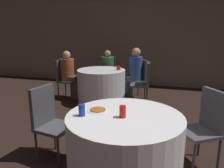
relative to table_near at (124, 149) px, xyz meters
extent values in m
cube|color=#7A6B5B|center=(0.21, 4.46, 1.03)|extent=(16.00, 0.06, 2.80)
cylinder|color=white|center=(0.00, 0.00, 0.00)|extent=(1.20, 1.20, 0.75)
cylinder|color=silver|center=(-1.11, 2.52, 0.00)|extent=(1.07, 1.07, 0.75)
cube|color=#47474C|center=(-0.91, 0.16, 0.05)|extent=(0.46, 0.46, 0.04)
cube|color=#47474C|center=(-1.08, 0.19, 0.32)|extent=(0.12, 0.38, 0.48)
cylinder|color=#333338|center=(-0.71, 0.30, -0.17)|extent=(0.03, 0.03, 0.41)
cylinder|color=#333338|center=(-0.77, -0.04, -0.17)|extent=(0.03, 0.03, 0.41)
cylinder|color=#333338|center=(-1.05, 0.36, -0.17)|extent=(0.03, 0.03, 0.41)
cylinder|color=#333338|center=(-1.10, 0.02, -0.17)|extent=(0.03, 0.03, 0.41)
cube|color=#47474C|center=(0.77, 0.50, 0.05)|extent=(0.55, 0.55, 0.04)
cube|color=#47474C|center=(0.92, 0.60, 0.32)|extent=(0.25, 0.35, 0.48)
cylinder|color=#333338|center=(0.72, 0.27, -0.17)|extent=(0.03, 0.03, 0.41)
cylinder|color=#333338|center=(0.54, 0.55, -0.17)|extent=(0.03, 0.03, 0.41)
cylinder|color=#333338|center=(1.01, 0.45, -0.17)|extent=(0.03, 0.03, 0.41)
cylinder|color=#333338|center=(0.82, 0.74, -0.17)|extent=(0.03, 0.03, 0.41)
cube|color=#47474C|center=(-0.42, 3.03, 0.05)|extent=(0.56, 0.56, 0.04)
cube|color=#47474C|center=(-0.27, 3.13, 0.32)|extent=(0.27, 0.34, 0.48)
cylinder|color=#333338|center=(-0.46, 2.79, -0.17)|extent=(0.03, 0.03, 0.41)
cylinder|color=#333338|center=(-0.66, 3.06, -0.17)|extent=(0.03, 0.03, 0.41)
cylinder|color=#333338|center=(-0.18, 2.99, -0.17)|extent=(0.03, 0.03, 0.41)
cylinder|color=#333338|center=(-0.38, 3.27, -0.17)|extent=(0.03, 0.03, 0.41)
cube|color=#47474C|center=(-1.97, 2.55, 0.05)|extent=(0.42, 0.42, 0.04)
cube|color=#47474C|center=(-2.15, 2.56, 0.32)|extent=(0.06, 0.38, 0.48)
cylinder|color=#333338|center=(-1.79, 2.72, -0.17)|extent=(0.03, 0.03, 0.41)
cylinder|color=#333338|center=(-1.80, 2.38, -0.17)|extent=(0.03, 0.03, 0.41)
cylinder|color=#333338|center=(-2.13, 2.73, -0.17)|extent=(0.03, 0.03, 0.41)
cylinder|color=#333338|center=(-2.14, 2.39, -0.17)|extent=(0.03, 0.03, 0.41)
cube|color=#47474C|center=(-1.22, 3.37, 0.05)|extent=(0.45, 0.45, 0.04)
cube|color=#47474C|center=(-1.25, 3.55, 0.32)|extent=(0.38, 0.10, 0.48)
cylinder|color=#333338|center=(-1.03, 3.22, -0.17)|extent=(0.03, 0.03, 0.41)
cylinder|color=#333338|center=(-1.37, 3.18, -0.17)|extent=(0.03, 0.03, 0.41)
cylinder|color=#333338|center=(-1.08, 3.56, -0.17)|extent=(0.03, 0.03, 0.41)
cylinder|color=#333338|center=(-1.41, 3.51, -0.17)|extent=(0.03, 0.03, 0.41)
cube|color=#47474C|center=(-0.26, 2.63, 0.05)|extent=(0.45, 0.45, 0.04)
cube|color=#47474C|center=(-0.08, 2.66, 0.32)|extent=(0.10, 0.38, 0.48)
cylinder|color=#333338|center=(-0.41, 2.44, -0.17)|extent=(0.03, 0.03, 0.41)
cylinder|color=#333338|center=(-0.45, 2.78, -0.17)|extent=(0.03, 0.03, 0.41)
cylinder|color=#333338|center=(-0.07, 2.49, -0.17)|extent=(0.03, 0.03, 0.41)
cylinder|color=#333338|center=(-0.11, 2.82, -0.17)|extent=(0.03, 0.03, 0.41)
cylinder|color=#4C4238|center=(-1.75, 2.54, -0.15)|extent=(0.24, 0.24, 0.45)
cube|color=#4C4238|center=(-1.86, 2.55, 0.12)|extent=(0.33, 0.32, 0.12)
cylinder|color=brown|center=(-1.97, 2.55, 0.33)|extent=(0.32, 0.32, 0.51)
sphere|color=tan|center=(-1.97, 2.55, 0.68)|extent=(0.18, 0.18, 0.18)
cylinder|color=black|center=(-1.19, 3.15, -0.15)|extent=(0.24, 0.24, 0.45)
cube|color=black|center=(-1.21, 3.26, 0.12)|extent=(0.35, 0.36, 0.12)
cylinder|color=#38663D|center=(-1.22, 3.37, 0.32)|extent=(0.33, 0.33, 0.49)
sphere|color=tan|center=(-1.22, 3.37, 0.65)|extent=(0.17, 0.17, 0.17)
cylinder|color=#33384C|center=(-0.60, 2.90, -0.15)|extent=(0.24, 0.24, 0.45)
cube|color=#33384C|center=(-0.51, 2.96, 0.12)|extent=(0.43, 0.43, 0.12)
cylinder|color=#33519E|center=(-0.42, 3.03, 0.35)|extent=(0.31, 0.31, 0.56)
sphere|color=tan|center=(-0.42, 3.03, 0.73)|extent=(0.21, 0.21, 0.21)
cylinder|color=white|center=(-0.31, 0.06, 0.38)|extent=(0.22, 0.22, 0.01)
cylinder|color=#B25B23|center=(-0.31, 0.06, 0.39)|extent=(0.17, 0.17, 0.01)
cylinder|color=#1E38A5|center=(-0.42, -0.12, 0.43)|extent=(0.07, 0.07, 0.12)
cylinder|color=red|center=(-0.01, -0.05, 0.43)|extent=(0.07, 0.07, 0.12)
cylinder|color=red|center=(-0.73, 2.60, 0.42)|extent=(0.09, 0.09, 0.09)
camera|label=1|loc=(0.45, -2.03, 1.21)|focal=35.00mm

